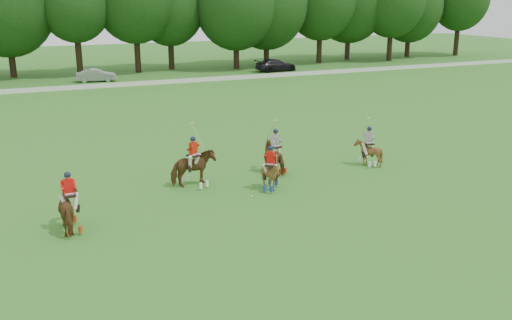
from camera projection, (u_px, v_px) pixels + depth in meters
name	position (u px, v px, depth m)	size (l,w,h in m)	color
ground	(243.00, 228.00, 22.40)	(180.00, 180.00, 0.00)	#22631C
tree_line	(77.00, 0.00, 62.42)	(117.98, 14.32, 14.75)	black
boundary_rail	(94.00, 86.00, 55.73)	(120.00, 0.10, 0.44)	white
car_mid	(96.00, 75.00, 59.91)	(1.42, 4.08, 1.34)	gray
car_right	(276.00, 65.00, 68.02)	(2.05, 5.03, 1.46)	black
polo_red_a	(71.00, 209.00, 21.99)	(1.25, 2.02, 2.38)	#543416
polo_red_b	(194.00, 168.00, 27.06)	(2.24, 2.13, 3.00)	#543416
polo_red_c	(271.00, 175.00, 26.62)	(1.68, 1.70, 2.14)	#543416
polo_stripe_a	(275.00, 157.00, 29.17)	(1.26, 2.04, 2.85)	#543416
polo_stripe_b	(368.00, 152.00, 30.45)	(1.26, 1.38, 2.68)	#543416
polo_ball	(252.00, 196.00, 25.86)	(0.09, 0.09, 0.09)	white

